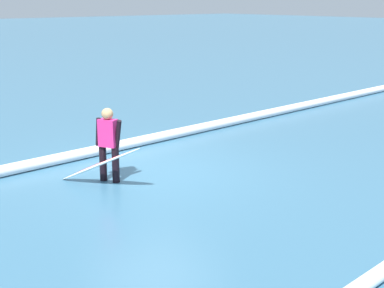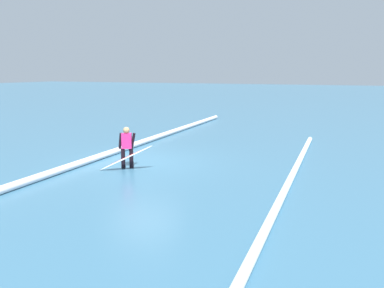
{
  "view_description": "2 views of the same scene",
  "coord_description": "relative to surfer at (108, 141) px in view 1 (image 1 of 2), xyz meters",
  "views": [
    {
      "loc": [
        6.26,
        8.39,
        3.38
      ],
      "look_at": [
        0.63,
        1.92,
        1.08
      ],
      "focal_mm": 50.53,
      "sensor_mm": 36.0,
      "label": 1
    },
    {
      "loc": [
        11.84,
        7.17,
        3.27
      ],
      "look_at": [
        0.61,
        2.19,
        0.95
      ],
      "focal_mm": 35.95,
      "sensor_mm": 36.0,
      "label": 2
    }
  ],
  "objects": [
    {
      "name": "surfboard",
      "position": [
        0.3,
        0.15,
        -0.37
      ],
      "size": [
        0.91,
        1.78,
        0.9
      ],
      "color": "white",
      "rests_on": "ground_plane"
    },
    {
      "name": "wave_crest_foreground",
      "position": [
        -2.61,
        -1.74,
        -0.68
      ],
      "size": [
        23.7,
        0.99,
        0.23
      ],
      "primitive_type": "cylinder",
      "rotation": [
        0.0,
        1.57,
        0.03
      ],
      "color": "white",
      "rests_on": "ground_plane"
    },
    {
      "name": "ground_plane",
      "position": [
        -1.0,
        0.07,
        -0.8
      ],
      "size": [
        177.32,
        177.32,
        0.0
      ],
      "primitive_type": "plane",
      "color": "#376683"
    },
    {
      "name": "surfer",
      "position": [
        0.0,
        0.0,
        0.0
      ],
      "size": [
        0.33,
        0.57,
        1.43
      ],
      "rotation": [
        0.0,
        0.0,
        5.16
      ],
      "color": "black",
      "rests_on": "ground_plane"
    }
  ]
}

